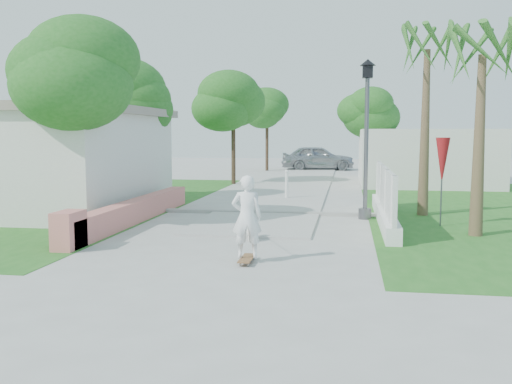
% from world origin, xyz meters
% --- Properties ---
extents(ground, '(90.00, 90.00, 0.00)m').
position_xyz_m(ground, '(0.00, 0.00, 0.00)').
color(ground, '#B7B7B2').
rests_on(ground, ground).
extents(path_strip, '(3.20, 36.00, 0.06)m').
position_xyz_m(path_strip, '(0.00, 20.00, 0.03)').
color(path_strip, '#B7B7B2').
rests_on(path_strip, ground).
extents(curb, '(6.50, 0.25, 0.10)m').
position_xyz_m(curb, '(0.00, 6.00, 0.05)').
color(curb, '#999993').
rests_on(curb, ground).
extents(grass_left, '(8.00, 20.00, 0.01)m').
position_xyz_m(grass_left, '(-7.00, 8.00, 0.01)').
color(grass_left, '#266620').
rests_on(grass_left, ground).
extents(grass_right, '(8.00, 20.00, 0.01)m').
position_xyz_m(grass_right, '(7.00, 8.00, 0.01)').
color(grass_right, '#266620').
rests_on(grass_right, ground).
extents(pink_wall, '(0.45, 8.20, 0.80)m').
position_xyz_m(pink_wall, '(-3.30, 3.55, 0.31)').
color(pink_wall, '#CC6B68').
rests_on(pink_wall, ground).
extents(house_left, '(8.40, 7.40, 3.23)m').
position_xyz_m(house_left, '(-8.00, 6.00, 1.64)').
color(house_left, silver).
rests_on(house_left, ground).
extents(lattice_fence, '(0.35, 7.00, 1.50)m').
position_xyz_m(lattice_fence, '(3.40, 5.00, 0.54)').
color(lattice_fence, white).
rests_on(lattice_fence, ground).
extents(building_right, '(6.00, 8.00, 2.60)m').
position_xyz_m(building_right, '(6.00, 18.00, 1.30)').
color(building_right, silver).
rests_on(building_right, ground).
extents(street_lamp, '(0.44, 0.44, 4.44)m').
position_xyz_m(street_lamp, '(2.90, 5.50, 2.43)').
color(street_lamp, '#59595E').
rests_on(street_lamp, ground).
extents(bollard, '(0.14, 0.14, 1.09)m').
position_xyz_m(bollard, '(0.20, 10.00, 0.58)').
color(bollard, white).
rests_on(bollard, ground).
extents(patio_umbrella, '(0.36, 0.36, 2.30)m').
position_xyz_m(patio_umbrella, '(4.80, 4.50, 1.69)').
color(patio_umbrella, '#59595E').
rests_on(patio_umbrella, ground).
extents(tree_left_near, '(3.60, 3.60, 5.28)m').
position_xyz_m(tree_left_near, '(-4.48, 2.98, 3.82)').
color(tree_left_near, '#4C3826').
rests_on(tree_left_near, ground).
extents(tree_left_mid, '(3.20, 3.20, 4.85)m').
position_xyz_m(tree_left_mid, '(-5.48, 8.48, 3.50)').
color(tree_left_mid, '#4C3826').
rests_on(tree_left_mid, ground).
extents(tree_path_left, '(3.40, 3.40, 5.23)m').
position_xyz_m(tree_path_left, '(-2.98, 15.98, 3.82)').
color(tree_path_left, '#4C3826').
rests_on(tree_path_left, ground).
extents(tree_path_right, '(3.00, 3.00, 4.79)m').
position_xyz_m(tree_path_right, '(3.22, 19.98, 3.49)').
color(tree_path_right, '#4C3826').
rests_on(tree_path_right, ground).
extents(tree_path_far, '(3.20, 3.20, 5.17)m').
position_xyz_m(tree_path_far, '(-2.78, 25.98, 3.82)').
color(tree_path_far, '#4C3826').
rests_on(tree_path_far, ground).
extents(palm_far, '(1.80, 1.80, 5.30)m').
position_xyz_m(palm_far, '(4.60, 6.50, 4.48)').
color(palm_far, brown).
rests_on(palm_far, ground).
extents(palm_near, '(1.80, 1.80, 4.70)m').
position_xyz_m(palm_near, '(5.40, 3.20, 3.95)').
color(palm_near, brown).
rests_on(palm_near, ground).
extents(skateboarder, '(0.62, 2.80, 1.64)m').
position_xyz_m(skateboarder, '(0.53, -0.24, 0.83)').
color(skateboarder, brown).
rests_on(skateboarder, ground).
extents(dog, '(0.28, 0.58, 0.40)m').
position_xyz_m(dog, '(0.31, 1.79, 0.22)').
color(dog, silver).
rests_on(dog, ground).
extents(parked_car, '(5.02, 2.70, 1.62)m').
position_xyz_m(parked_car, '(0.42, 27.21, 0.81)').
color(parked_car, '#96989D').
rests_on(parked_car, ground).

